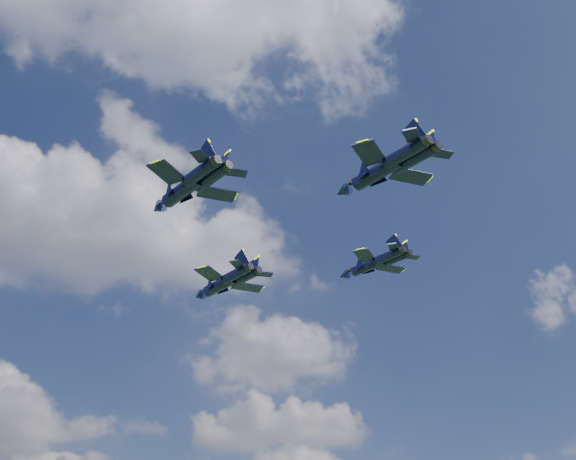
{
  "coord_description": "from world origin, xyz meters",
  "views": [
    {
      "loc": [
        -9.23,
        -91.39,
        3.65
      ],
      "look_at": [
        5.93,
        2.15,
        56.22
      ],
      "focal_mm": 45.0,
      "sensor_mm": 36.0,
      "label": 1
    }
  ],
  "objects_px": {
    "jet_right": "(366,266)",
    "jet_lead": "(219,285)",
    "jet_left": "(181,191)",
    "jet_slot": "(374,174)"
  },
  "relations": [
    {
      "from": "jet_right",
      "to": "jet_lead",
      "type": "bearing_deg",
      "value": 124.37
    },
    {
      "from": "jet_left",
      "to": "jet_right",
      "type": "distance_m",
      "value": 36.74
    },
    {
      "from": "jet_lead",
      "to": "jet_slot",
      "type": "relative_size",
      "value": 0.96
    },
    {
      "from": "jet_left",
      "to": "jet_right",
      "type": "xyz_separation_m",
      "value": [
        30.94,
        19.79,
        0.84
      ]
    },
    {
      "from": "jet_left",
      "to": "jet_slot",
      "type": "bearing_deg",
      "value": -44.5
    },
    {
      "from": "jet_right",
      "to": "jet_slot",
      "type": "xyz_separation_m",
      "value": [
        -5.54,
        -25.54,
        0.96
      ]
    },
    {
      "from": "jet_left",
      "to": "jet_slot",
      "type": "distance_m",
      "value": 26.1
    },
    {
      "from": "jet_left",
      "to": "jet_slot",
      "type": "height_order",
      "value": "jet_slot"
    },
    {
      "from": "jet_slot",
      "to": "jet_left",
      "type": "bearing_deg",
      "value": 134.88
    },
    {
      "from": "jet_lead",
      "to": "jet_right",
      "type": "height_order",
      "value": "jet_right"
    }
  ]
}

